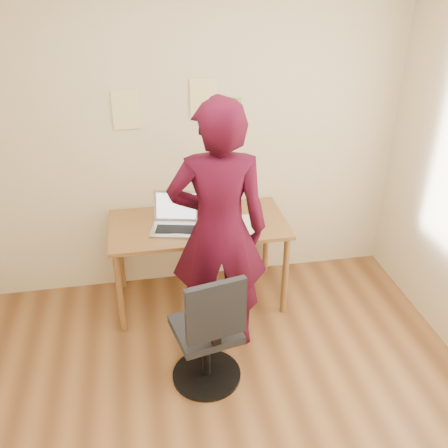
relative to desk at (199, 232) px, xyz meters
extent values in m
cube|color=brown|center=(0.01, -1.38, -0.67)|extent=(3.50, 3.50, 0.04)
cube|color=beige|center=(0.01, 0.39, 0.70)|extent=(3.50, 0.04, 2.70)
cube|color=brown|center=(0.00, 0.00, 0.07)|extent=(1.40, 0.70, 0.03)
cylinder|color=brown|center=(-0.65, -0.30, -0.30)|extent=(0.05, 0.05, 0.71)
cylinder|color=brown|center=(0.65, -0.30, -0.30)|extent=(0.05, 0.05, 0.71)
cylinder|color=brown|center=(-0.65, 0.30, -0.30)|extent=(0.05, 0.05, 0.71)
cylinder|color=brown|center=(0.65, 0.30, -0.30)|extent=(0.05, 0.05, 0.71)
cube|color=#AFAFB6|center=(-0.20, -0.09, 0.10)|extent=(0.40, 0.32, 0.02)
cube|color=black|center=(-0.20, -0.09, 0.10)|extent=(0.31, 0.20, 0.00)
cube|color=#AFAFB6|center=(-0.16, 0.06, 0.22)|extent=(0.36, 0.15, 0.24)
cube|color=white|center=(-0.16, 0.06, 0.22)|extent=(0.32, 0.12, 0.20)
cube|color=white|center=(0.35, -0.09, 0.09)|extent=(0.24, 0.33, 0.00)
cube|color=black|center=(0.17, -0.21, 0.09)|extent=(0.07, 0.12, 0.01)
cube|color=#3F4C59|center=(0.17, -0.21, 0.10)|extent=(0.06, 0.10, 0.00)
cube|color=#F2DB90|center=(-0.48, 0.36, 0.92)|extent=(0.21, 0.00, 0.30)
cube|color=#F2DB90|center=(0.11, 0.36, 0.98)|extent=(0.21, 0.00, 0.30)
cube|color=#67CA2D|center=(0.32, 0.36, 0.85)|extent=(0.18, 0.00, 0.24)
cube|color=black|center=(-0.08, -0.90, -0.23)|extent=(0.48, 0.48, 0.06)
cube|color=black|center=(-0.04, -1.09, 0.07)|extent=(0.39, 0.13, 0.41)
cube|color=black|center=(-0.04, -1.09, -0.14)|extent=(0.06, 0.05, 0.11)
cylinder|color=black|center=(-0.08, -0.90, -0.45)|extent=(0.06, 0.06, 0.41)
cylinder|color=black|center=(-0.08, -0.90, -0.64)|extent=(0.48, 0.48, 0.03)
imported|color=#3C081A|center=(0.08, -0.52, 0.29)|extent=(0.74, 0.53, 1.89)
camera|label=1|loc=(-0.43, -3.45, 1.98)|focal=40.00mm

